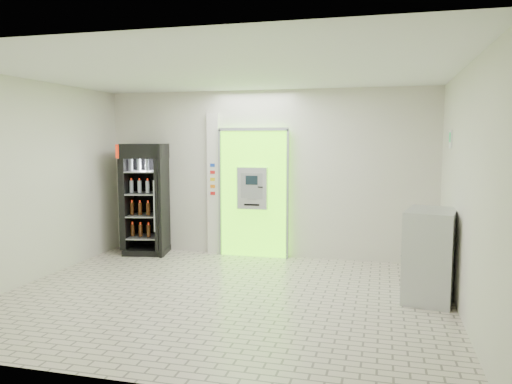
% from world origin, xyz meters
% --- Properties ---
extents(ground, '(6.00, 6.00, 0.00)m').
position_xyz_m(ground, '(0.00, 0.00, 0.00)').
color(ground, beige).
rests_on(ground, ground).
extents(room_shell, '(6.00, 6.00, 6.00)m').
position_xyz_m(room_shell, '(0.00, 0.00, 1.84)').
color(room_shell, beige).
rests_on(room_shell, ground).
extents(atm_assembly, '(1.30, 0.24, 2.33)m').
position_xyz_m(atm_assembly, '(-0.20, 2.41, 1.17)').
color(atm_assembly, '#67FA10').
rests_on(atm_assembly, ground).
extents(pillar, '(0.22, 0.11, 2.60)m').
position_xyz_m(pillar, '(-0.98, 2.45, 1.30)').
color(pillar, silver).
rests_on(pillar, ground).
extents(beverage_cooler, '(0.89, 0.84, 2.04)m').
position_xyz_m(beverage_cooler, '(-2.20, 2.16, 0.98)').
color(beverage_cooler, black).
rests_on(beverage_cooler, ground).
extents(steel_cabinet, '(0.77, 1.00, 1.20)m').
position_xyz_m(steel_cabinet, '(2.69, 0.56, 0.60)').
color(steel_cabinet, '#B3B5BB').
rests_on(steel_cabinet, ground).
extents(exit_sign, '(0.02, 0.22, 0.26)m').
position_xyz_m(exit_sign, '(2.99, 1.40, 2.12)').
color(exit_sign, white).
rests_on(exit_sign, room_shell).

